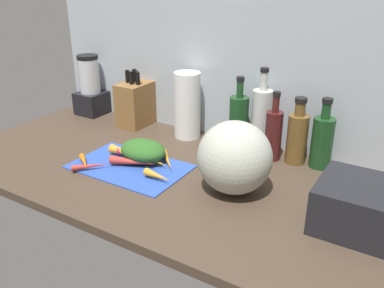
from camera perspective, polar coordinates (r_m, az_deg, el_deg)
The scene contains 23 objects.
ground_plane at distance 145.62cm, azimuth -2.54°, elevation -4.20°, with size 170.00×80.00×3.00cm, color #47382B.
wall_back at distance 166.26cm, azimuth 4.81°, elevation 10.84°, with size 170.00×3.00×60.00cm, color #ADB7C1.
cutting_board at distance 148.58cm, azimuth -8.62°, elevation -3.05°, with size 40.91×26.19×0.80cm, color #2D51B7.
carrot_0 at distance 148.04cm, azimuth -13.93°, elevation -2.99°, with size 2.07×2.07×12.97cm, color red.
carrot_1 at distance 154.13cm, azimuth -9.06°, elevation -1.21°, with size 3.40×3.40×15.15cm, color orange.
carrot_2 at distance 148.40cm, azimuth -3.45°, elevation -2.21°, with size 2.14×2.14×16.14cm, color orange.
carrot_3 at distance 146.88cm, azimuth -8.24°, elevation -2.48°, with size 3.19×3.19×16.75cm, color red.
carrot_4 at distance 148.02cm, azimuth -5.55°, elevation -2.28°, with size 2.49×2.49×14.32cm, color orange.
carrot_5 at distance 151.17cm, azimuth -6.63°, elevation -1.61°, with size 3.23×3.23×14.16cm, color orange.
carrot_6 at distance 136.91cm, azimuth -4.85°, elevation -4.43°, with size 2.77×2.77×10.26cm, color orange.
carrot_7 at distance 155.20cm, azimuth -8.42°, elevation -1.08°, with size 2.95×2.95×10.57cm, color #B2264C.
carrot_8 at distance 151.45cm, azimuth -14.75°, elevation -2.44°, with size 2.18×2.18×10.85cm, color orange.
carrot_greens_pile at distance 150.37cm, azimuth -6.77°, elevation -0.86°, with size 17.69×13.61×7.48cm, color #2D6023.
winter_squash at distance 127.81cm, azimuth 5.94°, elevation -1.88°, with size 23.53×23.09×23.18cm, color #B2B7A8.
knife_block at distance 185.23cm, azimuth -7.87°, elevation 5.60°, with size 11.39×15.89×24.83cm.
blender_appliance at distance 203.64cm, azimuth -13.94°, elevation 7.43°, with size 12.78×12.78×28.51cm.
paper_towel_roll at distance 169.06cm, azimuth -0.66°, elevation 5.40°, with size 10.80×10.80×27.38cm, color white.
bottle_0 at distance 159.77cm, azimuth 6.49°, elevation 3.16°, with size 7.44×7.44×28.61cm.
bottle_1 at distance 158.17cm, azimuth 9.60°, elevation 3.44°, with size 7.53×7.53×32.52cm.
bottle_2 at distance 152.45cm, azimuth 11.26°, elevation 1.42°, with size 6.19×6.19×25.83cm.
bottle_3 at distance 151.57cm, azimuth 14.42°, elevation 1.03°, with size 7.40×7.40×24.54cm.
bottle_4 at distance 150.69cm, azimuth 17.66°, elevation 0.46°, with size 7.59×7.59×25.43cm.
dish_rack at distance 120.50cm, azimuth 23.43°, elevation -8.27°, with size 27.38×22.31×13.03cm, color black.
Camera 1 is at (72.96, -106.54, 65.82)cm, focal length 38.34 mm.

